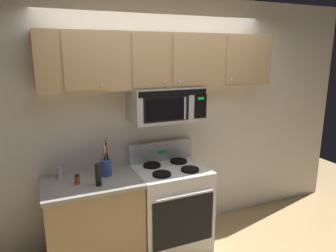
{
  "coord_description": "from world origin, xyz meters",
  "views": [
    {
      "loc": [
        -1.27,
        -2.45,
        2.11
      ],
      "look_at": [
        0.0,
        0.49,
        1.35
      ],
      "focal_mm": 33.36,
      "sensor_mm": 36.0,
      "label": 1
    }
  ],
  "objects_px": {
    "stove_range": "(170,205)",
    "over_range_microwave": "(166,104)",
    "spice_jar": "(77,179)",
    "pepper_mill": "(98,175)",
    "utensil_crock_blue": "(106,165)",
    "salt_shaker": "(59,173)"
  },
  "relations": [
    {
      "from": "stove_range",
      "to": "over_range_microwave",
      "type": "relative_size",
      "value": 1.47
    },
    {
      "from": "spice_jar",
      "to": "pepper_mill",
      "type": "bearing_deg",
      "value": -32.84
    },
    {
      "from": "stove_range",
      "to": "utensil_crock_blue",
      "type": "relative_size",
      "value": 2.83
    },
    {
      "from": "salt_shaker",
      "to": "pepper_mill",
      "type": "distance_m",
      "value": 0.47
    },
    {
      "from": "stove_range",
      "to": "spice_jar",
      "type": "distance_m",
      "value": 1.08
    },
    {
      "from": "utensil_crock_blue",
      "to": "pepper_mill",
      "type": "relative_size",
      "value": 1.84
    },
    {
      "from": "stove_range",
      "to": "pepper_mill",
      "type": "bearing_deg",
      "value": -170.06
    },
    {
      "from": "utensil_crock_blue",
      "to": "spice_jar",
      "type": "height_order",
      "value": "utensil_crock_blue"
    },
    {
      "from": "over_range_microwave",
      "to": "spice_jar",
      "type": "relative_size",
      "value": 8.21
    },
    {
      "from": "pepper_mill",
      "to": "salt_shaker",
      "type": "bearing_deg",
      "value": 133.76
    },
    {
      "from": "over_range_microwave",
      "to": "pepper_mill",
      "type": "distance_m",
      "value": 1.01
    },
    {
      "from": "stove_range",
      "to": "utensil_crock_blue",
      "type": "height_order",
      "value": "utensil_crock_blue"
    },
    {
      "from": "stove_range",
      "to": "utensil_crock_blue",
      "type": "xyz_separation_m",
      "value": [
        -0.68,
        0.08,
        0.54
      ]
    },
    {
      "from": "salt_shaker",
      "to": "utensil_crock_blue",
      "type": "bearing_deg",
      "value": -14.5
    },
    {
      "from": "over_range_microwave",
      "to": "salt_shaker",
      "type": "bearing_deg",
      "value": 175.94
    },
    {
      "from": "over_range_microwave",
      "to": "salt_shaker",
      "type": "height_order",
      "value": "over_range_microwave"
    },
    {
      "from": "stove_range",
      "to": "pepper_mill",
      "type": "relative_size",
      "value": 5.19
    },
    {
      "from": "over_range_microwave",
      "to": "salt_shaker",
      "type": "relative_size",
      "value": 7.13
    },
    {
      "from": "utensil_crock_blue",
      "to": "salt_shaker",
      "type": "relative_size",
      "value": 3.72
    },
    {
      "from": "utensil_crock_blue",
      "to": "pepper_mill",
      "type": "bearing_deg",
      "value": -117.84
    },
    {
      "from": "utensil_crock_blue",
      "to": "pepper_mill",
      "type": "xyz_separation_m",
      "value": [
        -0.12,
        -0.22,
        -0.0
      ]
    },
    {
      "from": "over_range_microwave",
      "to": "pepper_mill",
      "type": "height_order",
      "value": "over_range_microwave"
    }
  ]
}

